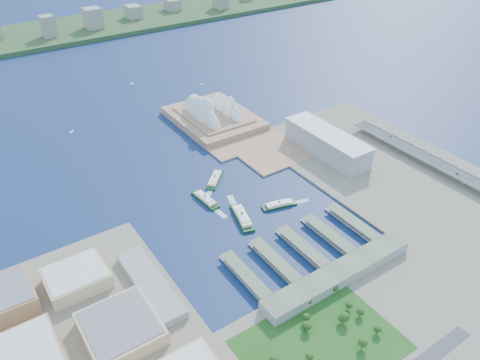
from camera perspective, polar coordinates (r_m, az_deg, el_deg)
ground at (r=615.48m, az=2.05°, el=-5.17°), size 3000.00×3000.00×0.00m
south_land at (r=510.55m, az=16.61°, el=-17.24°), size 720.00×180.00×3.00m
east_land at (r=732.32m, az=19.86°, el=-0.19°), size 240.00×500.00×3.00m
peninsula at (r=847.10m, az=-2.34°, el=6.75°), size 135.00×220.00×3.00m
far_shore at (r=1444.44m, az=-22.29°, el=16.19°), size 2200.00×260.00×12.00m
opera_house at (r=848.02m, az=-3.26°, el=9.05°), size 134.00×180.00×58.00m
toaster_building at (r=761.81m, az=10.53°, el=4.47°), size 45.00×155.00×35.00m
expressway at (r=768.55m, az=23.32°, el=1.33°), size 26.00×340.00×11.85m
west_buildings at (r=487.23m, az=-18.41°, el=-18.19°), size 200.00×280.00×27.00m
ferry_wharves at (r=575.76m, az=7.61°, el=-8.18°), size 184.00×90.00×9.30m
terminal_building at (r=543.47m, az=11.89°, el=-11.22°), size 200.00×28.00×12.00m
park at (r=479.72m, az=9.93°, el=-18.58°), size 150.00×110.00×16.00m
far_skyline at (r=1416.97m, az=-22.37°, el=17.30°), size 1900.00×140.00×55.00m
ferry_a at (r=651.24m, az=-4.28°, el=-2.21°), size 17.13×52.71×9.81m
ferry_b at (r=691.69m, az=-3.08°, el=0.25°), size 47.39×45.77×9.93m
ferry_c at (r=616.85m, az=0.24°, el=-4.36°), size 31.18×62.45×11.45m
ferry_d at (r=641.91m, az=4.81°, el=-2.88°), size 50.36×24.08×9.23m
boat_b at (r=874.91m, az=-19.83°, el=5.58°), size 10.69×9.27×2.85m
boat_c at (r=1021.83m, az=-4.71°, el=11.57°), size 4.90×10.83×2.35m
boat_e at (r=1045.55m, az=-13.06°, el=11.35°), size 7.10×12.54×2.93m
car_b at (r=750.84m, az=24.94°, el=0.69°), size 1.24×3.56×1.17m
car_c at (r=817.66m, az=17.82°, el=5.10°), size 1.90×4.67×1.35m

